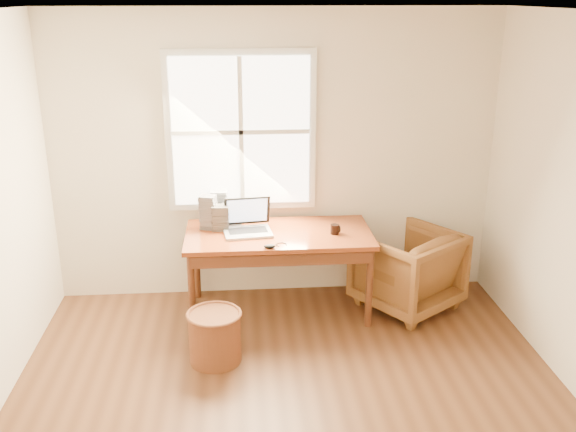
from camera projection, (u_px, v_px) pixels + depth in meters
name	position (u px, v px, depth m)	size (l,w,h in m)	color
room_shell	(293.00, 240.00, 3.79)	(4.04, 4.54, 2.64)	brown
desk	(279.00, 235.00, 5.53)	(1.60, 0.80, 0.04)	brown
armchair	(407.00, 269.00, 5.74)	(0.77, 0.80, 0.73)	brown
wicker_stool	(215.00, 337.00, 4.92)	(0.40, 0.40, 0.40)	brown
laptop	(247.00, 216.00, 5.43)	(0.43, 0.45, 0.32)	#ABAEB2
mouse	(270.00, 246.00, 5.18)	(0.10, 0.06, 0.03)	black
coffee_mug	(335.00, 229.00, 5.48)	(0.07, 0.07, 0.08)	black
cd_stack_a	(219.00, 206.00, 5.73)	(0.15, 0.13, 0.29)	#B1B6BD
cd_stack_b	(221.00, 218.00, 5.55)	(0.14, 0.12, 0.22)	#242328
cd_stack_c	(208.00, 212.00, 5.57)	(0.14, 0.12, 0.30)	gray
cd_stack_d	(231.00, 213.00, 5.70)	(0.16, 0.14, 0.20)	#AEB4B9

